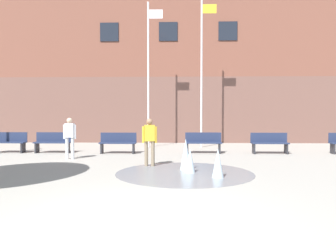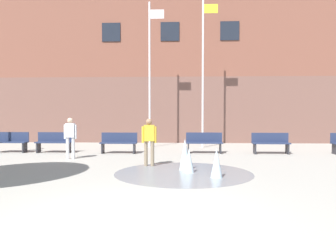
# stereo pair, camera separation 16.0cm
# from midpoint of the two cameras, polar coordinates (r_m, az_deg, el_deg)

# --- Properties ---
(ground_plane) EXTENTS (100.00, 100.00, 0.00)m
(ground_plane) POSITION_cam_midpoint_polar(r_m,az_deg,el_deg) (5.52, -6.03, -16.41)
(ground_plane) COLOR #9E998E
(library_building) EXTENTS (36.00, 6.05, 8.76)m
(library_building) POSITION_cam_midpoint_polar(r_m,az_deg,el_deg) (22.66, 0.09, 8.85)
(library_building) COLOR brown
(library_building) RESTS_ON ground
(splash_fountain) EXTENTS (4.07, 4.07, 0.98)m
(splash_fountain) POSITION_cam_midpoint_polar(r_m,az_deg,el_deg) (9.75, 3.78, -6.44)
(splash_fountain) COLOR gray
(splash_fountain) RESTS_ON ground
(park_bench_left_of_flagpoles) EXTENTS (1.60, 0.44, 0.91)m
(park_bench_left_of_flagpoles) POSITION_cam_midpoint_polar(r_m,az_deg,el_deg) (16.40, -26.30, -2.50)
(park_bench_left_of_flagpoles) COLOR #28282D
(park_bench_left_of_flagpoles) RESTS_ON ground
(park_bench_under_left_flagpole) EXTENTS (1.60, 0.44, 0.91)m
(park_bench_under_left_flagpole) POSITION_cam_midpoint_polar(r_m,az_deg,el_deg) (15.55, -19.68, -2.65)
(park_bench_under_left_flagpole) COLOR #28282D
(park_bench_under_left_flagpole) RESTS_ON ground
(park_bench_center) EXTENTS (1.60, 0.44, 0.91)m
(park_bench_center) POSITION_cam_midpoint_polar(r_m,az_deg,el_deg) (14.60, -9.02, -2.86)
(park_bench_center) COLOR #28282D
(park_bench_center) RESTS_ON ground
(park_bench_under_right_flagpole) EXTENTS (1.60, 0.44, 0.91)m
(park_bench_under_right_flagpole) POSITION_cam_midpoint_polar(r_m,az_deg,el_deg) (14.57, 5.87, -2.85)
(park_bench_under_right_flagpole) COLOR #28282D
(park_bench_under_right_flagpole) RESTS_ON ground
(park_bench_near_trashcan) EXTENTS (1.60, 0.44, 0.91)m
(park_bench_near_trashcan) POSITION_cam_midpoint_polar(r_m,az_deg,el_deg) (14.98, 16.97, -2.80)
(park_bench_near_trashcan) COLOR #28282D
(park_bench_near_trashcan) RESTS_ON ground
(adult_near_bench) EXTENTS (0.50, 0.21, 1.59)m
(adult_near_bench) POSITION_cam_midpoint_polar(r_m,az_deg,el_deg) (13.17, -17.08, -1.49)
(adult_near_bench) COLOR silver
(adult_near_bench) RESTS_ON ground
(teen_by_trashcan) EXTENTS (0.50, 0.26, 1.59)m
(teen_by_trashcan) POSITION_cam_midpoint_polar(r_m,az_deg,el_deg) (10.91, -3.65, -2.15)
(teen_by_trashcan) COLOR #89755B
(teen_by_trashcan) RESTS_ON ground
(flagpole_left) EXTENTS (0.80, 0.10, 7.50)m
(flagpole_left) POSITION_cam_midpoint_polar(r_m,az_deg,el_deg) (17.21, -3.63, 9.64)
(flagpole_left) COLOR silver
(flagpole_left) RESTS_ON ground
(flagpole_right) EXTENTS (0.80, 0.10, 7.73)m
(flagpole_right) POSITION_cam_midpoint_polar(r_m,az_deg,el_deg) (17.18, 5.69, 10.06)
(flagpole_right) COLOR silver
(flagpole_right) RESTS_ON ground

